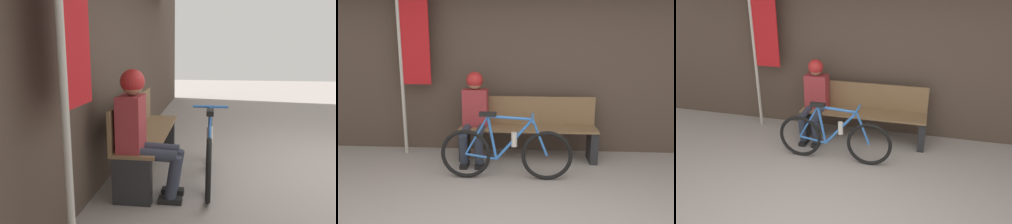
# 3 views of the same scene
# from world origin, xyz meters

# --- Properties ---
(storefront_wall) EXTENTS (12.00, 0.56, 3.20)m
(storefront_wall) POSITION_xyz_m (0.00, 2.83, 1.66)
(storefront_wall) COLOR #4C3D33
(storefront_wall) RESTS_ON ground_plane
(park_bench_near) EXTENTS (1.89, 0.42, 0.87)m
(park_bench_near) POSITION_xyz_m (-0.05, 2.43, 0.42)
(park_bench_near) COLOR brown
(park_bench_near) RESTS_ON ground_plane
(bicycle) EXTENTS (1.59, 0.40, 0.83)m
(bicycle) POSITION_xyz_m (-0.30, 1.68, 0.34)
(bicycle) COLOR black
(bicycle) RESTS_ON ground_plane
(person_seated) EXTENTS (0.34, 0.61, 1.23)m
(person_seated) POSITION_xyz_m (-0.78, 2.32, 0.71)
(person_seated) COLOR #2D3342
(person_seated) RESTS_ON ground_plane
(banner_pole) EXTENTS (0.45, 0.05, 2.31)m
(banner_pole) POSITION_xyz_m (-1.72, 2.54, 1.49)
(banner_pole) COLOR #B7B2A8
(banner_pole) RESTS_ON ground_plane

